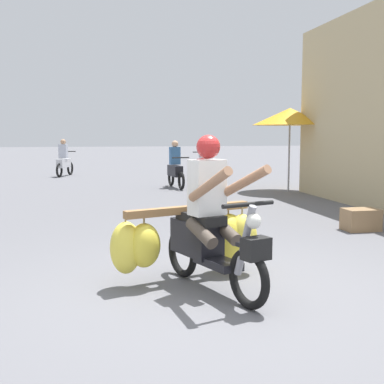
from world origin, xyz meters
TOP-DOWN VIEW (x-y plane):
  - ground_plane at (0.00, 0.00)m, footprint 120.00×120.00m
  - motorbike_main_loaded at (-0.05, 0.48)m, footprint 1.74×1.76m
  - motorbike_distant_ahead_left at (1.30, 9.95)m, footprint 0.50×1.62m
  - motorbike_distant_ahead_right at (3.10, 14.09)m, footprint 0.85×1.48m
  - motorbike_distant_far_ahead at (-2.13, 14.78)m, footprint 0.70×1.56m
  - market_umbrella_near_shop at (4.23, 8.39)m, footprint 2.06×2.06m
  - produce_crate at (3.18, 2.81)m, footprint 0.56×0.40m

SIDE VIEW (x-z plane):
  - ground_plane at x=0.00m, z-range 0.00..0.00m
  - produce_crate at x=3.18m, z-range 0.00..0.36m
  - motorbike_main_loaded at x=-0.05m, z-range -0.26..1.32m
  - motorbike_distant_ahead_left at x=1.30m, z-range -0.13..1.27m
  - motorbike_distant_ahead_right at x=3.10m, z-range -0.13..1.27m
  - motorbike_distant_far_ahead at x=-2.13m, z-range -0.13..1.27m
  - market_umbrella_near_shop at x=4.23m, z-range 0.91..3.21m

